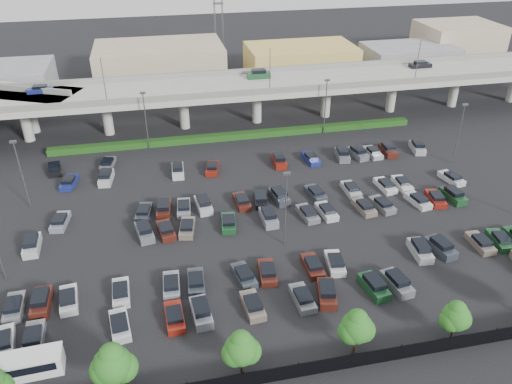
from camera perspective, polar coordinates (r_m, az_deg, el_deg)
ground at (r=69.99m, az=1.57°, el=-2.15°), size 280.00×280.00×0.00m
overpass at (r=95.42m, az=-3.03°, el=11.65°), size 150.00×13.00×15.80m
hedge at (r=91.34m, az=-2.07°, el=6.46°), size 66.00×1.60×1.10m
fence at (r=49.10m, az=9.52°, el=-18.74°), size 70.00×0.10×2.00m
tree_row at (r=48.32m, az=10.03°, el=-15.24°), size 65.07×3.66×5.94m
shuttle_bus at (r=52.46m, az=-24.91°, el=-17.46°), size 6.80×2.61×2.15m
parked_cars at (r=66.84m, az=2.28°, el=-3.28°), size 63.11×41.68×1.67m
light_poles at (r=67.82m, az=-2.14°, el=2.79°), size 66.90×48.38×10.30m
distant_buildings at (r=126.59m, az=0.55°, el=14.93°), size 138.00×24.00×9.00m
comm_tower at (r=134.29m, az=-4.37°, el=20.95°), size 2.40×2.40×30.00m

